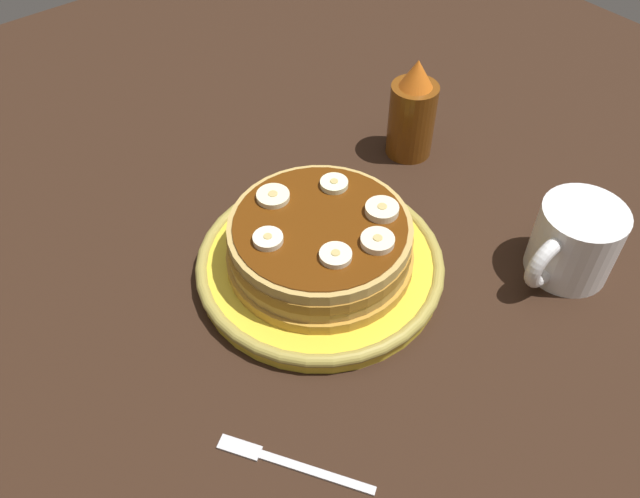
% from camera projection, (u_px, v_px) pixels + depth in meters
% --- Properties ---
extents(ground_plane, '(1.40, 1.40, 0.03)m').
position_uv_depth(ground_plane, '(320.00, 281.00, 0.66)').
color(ground_plane, black).
extents(plate, '(0.24, 0.24, 0.02)m').
position_uv_depth(plate, '(320.00, 264.00, 0.64)').
color(plate, yellow).
rests_on(plate, ground_plane).
extents(pancake_stack, '(0.18, 0.18, 0.05)m').
position_uv_depth(pancake_stack, '(318.00, 242.00, 0.62)').
color(pancake_stack, '#BE8930').
rests_on(pancake_stack, plate).
extents(banana_slice_0, '(0.03, 0.03, 0.01)m').
position_uv_depth(banana_slice_0, '(268.00, 239.00, 0.58)').
color(banana_slice_0, '#EFE6C5').
rests_on(banana_slice_0, pancake_stack).
extents(banana_slice_1, '(0.03, 0.03, 0.01)m').
position_uv_depth(banana_slice_1, '(377.00, 241.00, 0.58)').
color(banana_slice_1, beige).
rests_on(banana_slice_1, pancake_stack).
extents(banana_slice_2, '(0.03, 0.03, 0.01)m').
position_uv_depth(banana_slice_2, '(336.00, 256.00, 0.57)').
color(banana_slice_2, '#F1E6C1').
rests_on(banana_slice_2, pancake_stack).
extents(banana_slice_3, '(0.03, 0.03, 0.01)m').
position_uv_depth(banana_slice_3, '(273.00, 197.00, 0.62)').
color(banana_slice_3, '#F3EBB9').
rests_on(banana_slice_3, pancake_stack).
extents(banana_slice_4, '(0.03, 0.03, 0.01)m').
position_uv_depth(banana_slice_4, '(382.00, 210.00, 0.61)').
color(banana_slice_4, '#F2E6BE').
rests_on(banana_slice_4, pancake_stack).
extents(banana_slice_5, '(0.03, 0.03, 0.01)m').
position_uv_depth(banana_slice_5, '(334.00, 184.00, 0.63)').
color(banana_slice_5, '#ECF2C3').
rests_on(banana_slice_5, pancake_stack).
extents(coffee_mug, '(0.11, 0.08, 0.08)m').
position_uv_depth(coffee_mug, '(573.00, 242.00, 0.62)').
color(coffee_mug, white).
rests_on(coffee_mug, ground_plane).
extents(fork, '(0.08, 0.12, 0.01)m').
position_uv_depth(fork, '(285.00, 462.00, 0.51)').
color(fork, silver).
rests_on(fork, ground_plane).
extents(syrup_bottle, '(0.05, 0.05, 0.12)m').
position_uv_depth(syrup_bottle, '(412.00, 113.00, 0.74)').
color(syrup_bottle, brown).
rests_on(syrup_bottle, ground_plane).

